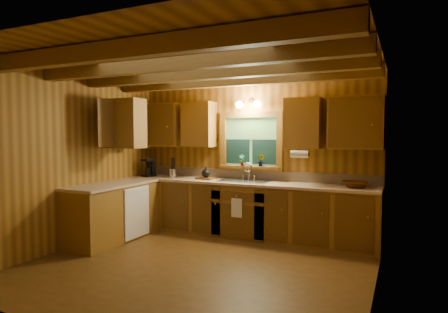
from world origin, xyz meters
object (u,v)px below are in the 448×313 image
Objects in this scene: sink at (245,184)px; cutting_board at (206,178)px; wicker_basket at (355,184)px; coffee_maker at (150,168)px.

sink reaches higher than cutting_board.
sink is at bearing 179.99° from wicker_basket.
coffee_maker is at bearing -178.33° from sink.
cutting_board is 2.44m from wicker_basket.
sink is 1.72m from wicker_basket.
wicker_basket is at bearing -0.01° from sink.
wicker_basket is (1.72, -0.00, 0.09)m from sink.
wicker_basket reaches higher than cutting_board.
coffee_maker reaches higher than sink.
cutting_board is at bearing -179.91° from sink.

